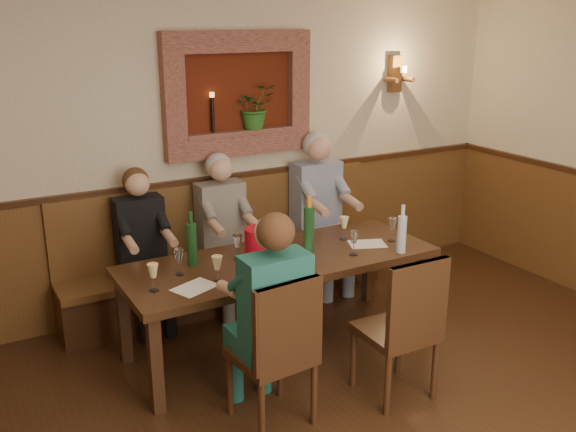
% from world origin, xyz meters
% --- Properties ---
extents(room_shell, '(6.04, 6.04, 2.82)m').
position_xyz_m(room_shell, '(0.00, 0.00, 1.89)').
color(room_shell, '#C2B593').
rests_on(room_shell, ground).
extents(wainscoting, '(6.02, 6.02, 1.15)m').
position_xyz_m(wainscoting, '(0.00, -0.00, 0.59)').
color(wainscoting, brown).
rests_on(wainscoting, ground).
extents(wall_niche, '(1.36, 0.30, 1.06)m').
position_xyz_m(wall_niche, '(0.24, 2.94, 1.81)').
color(wall_niche, '#50190B').
rests_on(wall_niche, ground).
extents(wall_sconce, '(0.25, 0.20, 0.35)m').
position_xyz_m(wall_sconce, '(1.90, 2.93, 1.94)').
color(wall_sconce, brown).
rests_on(wall_sconce, ground).
extents(dining_table, '(2.40, 0.90, 0.75)m').
position_xyz_m(dining_table, '(0.00, 1.85, 0.68)').
color(dining_table, '#34210F').
rests_on(dining_table, ground).
extents(bench, '(3.00, 0.45, 1.11)m').
position_xyz_m(bench, '(0.00, 2.79, 0.33)').
color(bench, '#381E0F').
rests_on(bench, ground).
extents(chair_near_left, '(0.49, 0.49, 1.03)m').
position_xyz_m(chair_near_left, '(-0.50, 1.02, 0.30)').
color(chair_near_left, '#34210F').
rests_on(chair_near_left, ground).
extents(chair_near_right, '(0.47, 0.47, 1.04)m').
position_xyz_m(chair_near_right, '(0.37, 0.88, 0.30)').
color(chair_near_right, '#34210F').
rests_on(chair_near_right, ground).
extents(person_bench_left, '(0.39, 0.47, 1.35)m').
position_xyz_m(person_bench_left, '(-0.80, 2.69, 0.55)').
color(person_bench_left, black).
rests_on(person_bench_left, ground).
extents(person_bench_mid, '(0.41, 0.50, 1.39)m').
position_xyz_m(person_bench_mid, '(-0.08, 2.69, 0.57)').
color(person_bench_mid, '#5A5353').
rests_on(person_bench_mid, ground).
extents(person_bench_right, '(0.45, 0.55, 1.49)m').
position_xyz_m(person_bench_right, '(0.90, 2.69, 0.62)').
color(person_bench_right, navy).
rests_on(person_bench_right, ground).
extents(person_chair_front, '(0.42, 0.51, 1.42)m').
position_xyz_m(person_chair_front, '(-0.51, 1.07, 0.59)').
color(person_chair_front, '#174C53').
rests_on(person_chair_front, ground).
extents(spittoon_bucket, '(0.24, 0.24, 0.26)m').
position_xyz_m(spittoon_bucket, '(-0.17, 1.84, 0.88)').
color(spittoon_bucket, '#B50B1D').
rests_on(spittoon_bucket, dining_table).
extents(wine_bottle_green_a, '(0.11, 0.11, 0.45)m').
position_xyz_m(wine_bottle_green_a, '(0.26, 1.86, 0.94)').
color(wine_bottle_green_a, '#19471E').
rests_on(wine_bottle_green_a, dining_table).
extents(wine_bottle_green_b, '(0.09, 0.09, 0.41)m').
position_xyz_m(wine_bottle_green_b, '(-0.63, 2.03, 0.92)').
color(wine_bottle_green_b, '#19471E').
rests_on(wine_bottle_green_b, dining_table).
extents(water_bottle, '(0.08, 0.08, 0.38)m').
position_xyz_m(water_bottle, '(0.87, 1.49, 0.90)').
color(water_bottle, silver).
rests_on(water_bottle, dining_table).
extents(tasting_sheet_a, '(0.34, 0.30, 0.00)m').
position_xyz_m(tasting_sheet_a, '(-0.77, 1.64, 0.75)').
color(tasting_sheet_a, white).
rests_on(tasting_sheet_a, dining_table).
extents(tasting_sheet_b, '(0.35, 0.27, 0.00)m').
position_xyz_m(tasting_sheet_b, '(0.04, 1.79, 0.75)').
color(tasting_sheet_b, white).
rests_on(tasting_sheet_b, dining_table).
extents(tasting_sheet_c, '(0.34, 0.30, 0.00)m').
position_xyz_m(tasting_sheet_c, '(0.75, 1.77, 0.75)').
color(tasting_sheet_c, white).
rests_on(tasting_sheet_c, dining_table).
extents(tasting_sheet_d, '(0.31, 0.27, 0.00)m').
position_xyz_m(tasting_sheet_d, '(-0.28, 1.57, 0.75)').
color(tasting_sheet_d, white).
rests_on(tasting_sheet_d, dining_table).
extents(wine_glass_0, '(0.08, 0.08, 0.19)m').
position_xyz_m(wine_glass_0, '(-1.02, 1.72, 0.85)').
color(wine_glass_0, '#FCE796').
rests_on(wine_glass_0, dining_table).
extents(wine_glass_1, '(0.08, 0.08, 0.19)m').
position_xyz_m(wine_glass_1, '(-0.29, 1.97, 0.85)').
color(wine_glass_1, white).
rests_on(wine_glass_1, dining_table).
extents(wine_glass_2, '(0.08, 0.08, 0.19)m').
position_xyz_m(wine_glass_2, '(0.52, 1.62, 0.85)').
color(wine_glass_2, white).
rests_on(wine_glass_2, dining_table).
extents(wine_glass_3, '(0.08, 0.08, 0.19)m').
position_xyz_m(wine_glass_3, '(-0.09, 1.76, 0.85)').
color(wine_glass_3, '#FCE796').
rests_on(wine_glass_3, dining_table).
extents(wine_glass_4, '(0.08, 0.08, 0.19)m').
position_xyz_m(wine_glass_4, '(-0.78, 1.91, 0.85)').
color(wine_glass_4, white).
rests_on(wine_glass_4, dining_table).
extents(wine_glass_5, '(0.08, 0.08, 0.19)m').
position_xyz_m(wine_glass_5, '(-0.60, 1.65, 0.85)').
color(wine_glass_5, '#FCE796').
rests_on(wine_glass_5, dining_table).
extents(wine_glass_6, '(0.08, 0.08, 0.19)m').
position_xyz_m(wine_glass_6, '(0.97, 1.73, 0.85)').
color(wine_glass_6, white).
rests_on(wine_glass_6, dining_table).
extents(wine_glass_7, '(0.08, 0.08, 0.19)m').
position_xyz_m(wine_glass_7, '(-0.20, 1.57, 0.85)').
color(wine_glass_7, '#FCE796').
rests_on(wine_glass_7, dining_table).
extents(wine_glass_8, '(0.08, 0.08, 0.19)m').
position_xyz_m(wine_glass_8, '(0.66, 1.96, 0.85)').
color(wine_glass_8, '#FCE796').
rests_on(wine_glass_8, dining_table).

